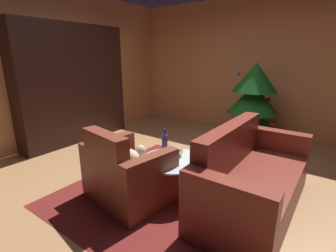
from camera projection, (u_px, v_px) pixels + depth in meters
The scene contains 11 objects.
ground_plane at pixel (178, 176), 3.37m from camera, with size 6.50×6.50×0.00m, color #AB7A4E.
wall_back at pixel (250, 66), 5.13m from camera, with size 5.38×0.06×2.73m, color #D58B50.
wall_left at pixel (56, 68), 4.46m from camera, with size 0.06×5.54×2.73m, color #D58B50.
area_rug at pixel (174, 192), 2.97m from camera, with size 2.37×2.39×0.01m, color maroon.
bookshelf_unit at pixel (81, 86), 4.65m from camera, with size 0.37×2.12×2.14m.
armchair_red at pixel (126, 175), 2.77m from camera, with size 1.03×0.83×0.85m.
couch_red at pixel (251, 180), 2.64m from camera, with size 0.80×1.76×0.88m.
coffee_table at pixel (173, 162), 2.85m from camera, with size 0.74×0.74×0.44m.
book_stack_on_table at pixel (172, 153), 2.90m from camera, with size 0.23×0.20×0.10m.
bottle_on_table at pixel (165, 144), 2.98m from camera, with size 0.07×0.07×0.32m.
decorated_tree at pixel (253, 102), 4.55m from camera, with size 1.02×1.02×1.47m.
Camera 1 is at (1.65, -2.56, 1.60)m, focal length 26.33 mm.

